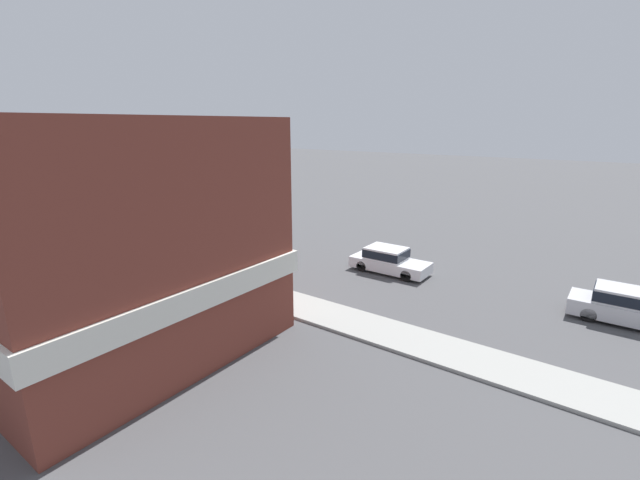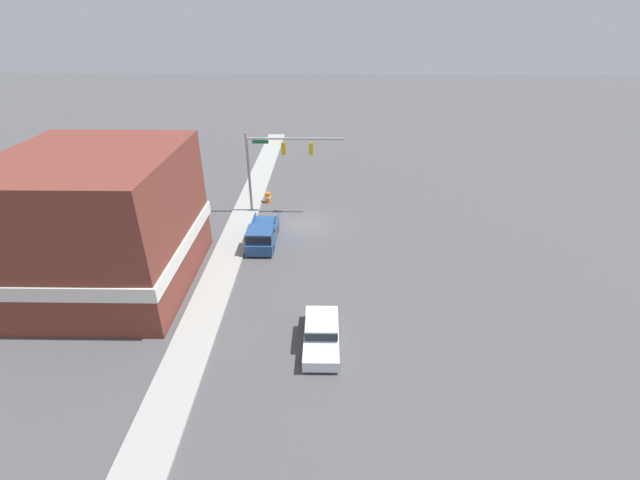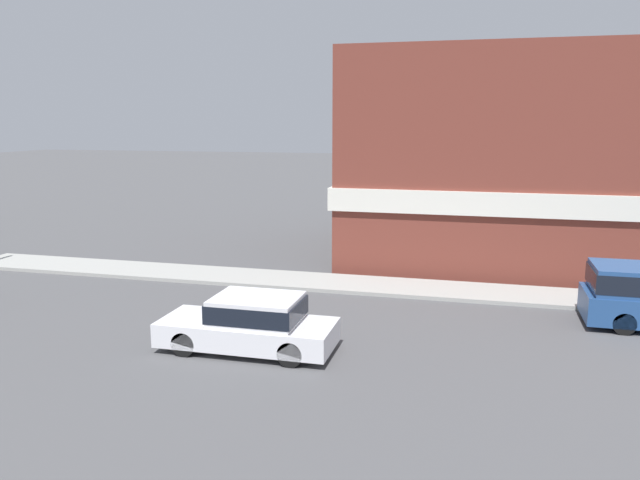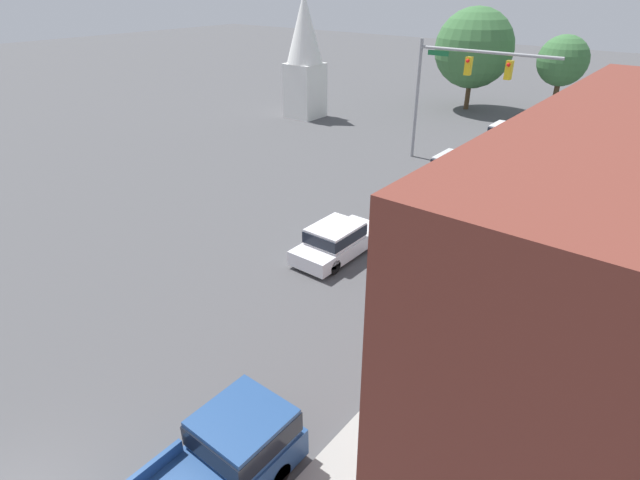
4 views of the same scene
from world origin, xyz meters
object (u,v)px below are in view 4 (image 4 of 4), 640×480
Objects in this scene: car_lead at (337,239)px; car_distant at (504,134)px; car_second_ahead at (453,167)px; pickup_truck_parked at (215,470)px.

car_distant reaches higher than car_lead.
car_lead is at bearing -89.24° from car_distant.
car_distant is (-0.28, 20.93, 0.03)m from car_lead.
car_lead is 11.92m from car_second_ahead.
car_second_ahead is at bearing -88.96° from car_distant.
car_distant is 9.01m from car_second_ahead.
car_lead is at bearing 113.25° from pickup_truck_parked.
car_distant is 0.93× the size of car_second_ahead.
car_lead is 1.04× the size of car_distant.
pickup_truck_parked is at bearing -66.75° from car_lead.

